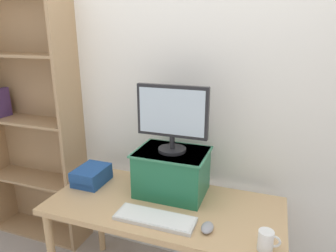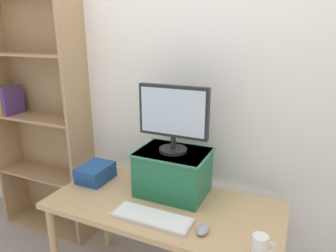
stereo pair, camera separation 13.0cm
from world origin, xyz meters
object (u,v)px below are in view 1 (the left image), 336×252
computer_monitor (173,116)px  coffee_mug (266,241)px  bookshelf_unit (29,119)px  riser_box (173,171)px  computer_mouse (207,228)px  keyboard (155,218)px  desk (164,215)px  book_stack (92,175)px

computer_monitor → coffee_mug: computer_monitor is taller
bookshelf_unit → computer_monitor: size_ratio=4.66×
riser_box → computer_mouse: (0.30, -0.32, -0.13)m
bookshelf_unit → keyboard: (1.34, -0.52, -0.31)m
desk → bookshelf_unit: 1.43m
book_stack → bookshelf_unit: bearing=161.1°
book_stack → riser_box: bearing=6.7°
keyboard → computer_monitor: bearing=91.7°
bookshelf_unit → book_stack: size_ratio=8.22×
desk → bookshelf_unit: size_ratio=0.68×
keyboard → computer_mouse: computer_mouse is taller
desk → computer_monitor: bearing=88.3°
riser_box → computer_monitor: (-0.00, -0.00, 0.37)m
book_stack → coffee_mug: book_stack is taller
coffee_mug → desk: bearing=159.9°
riser_box → book_stack: (-0.57, -0.07, -0.09)m
riser_box → coffee_mug: bearing=-31.4°
computer_mouse → bookshelf_unit: bearing=162.7°
bookshelf_unit → computer_monitor: bearing=-8.3°
riser_box → computer_mouse: size_ratio=4.39×
computer_mouse → book_stack: bearing=164.1°
riser_box → keyboard: riser_box is taller
desk → bookshelf_unit: (-1.33, 0.34, 0.40)m
coffee_mug → bookshelf_unit: bearing=163.9°
bookshelf_unit → computer_mouse: (1.64, -0.51, -0.30)m
bookshelf_unit → riser_box: 1.36m
bookshelf_unit → book_stack: (0.76, -0.26, -0.26)m
riser_box → desk: bearing=-91.7°
keyboard → book_stack: 0.64m
desk → keyboard: bearing=-85.5°
desk → book_stack: book_stack is taller
computer_monitor → book_stack: 0.74m
bookshelf_unit → book_stack: 0.85m
riser_box → book_stack: 0.58m
computer_monitor → computer_mouse: 0.67m
riser_box → computer_monitor: 0.37m
book_stack → coffee_mug: size_ratio=2.37×
computer_monitor → book_stack: size_ratio=1.76×
bookshelf_unit → book_stack: bookshelf_unit is taller
computer_mouse → book_stack: book_stack is taller
computer_monitor → keyboard: (0.01, -0.33, -0.51)m
riser_box → coffee_mug: riser_box is taller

